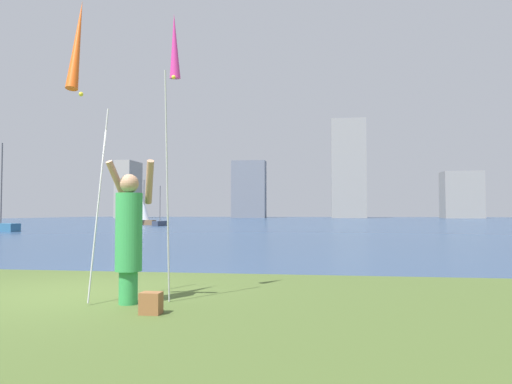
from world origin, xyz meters
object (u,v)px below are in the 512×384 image
at_px(kite_flag_left, 78,52).
at_px(sailboat_6, 1,226).
at_px(sailboat_1, 142,210).
at_px(sailboat_2, 160,223).
at_px(bag, 151,303).
at_px(kite_flag_right, 174,56).
at_px(person, 129,233).

bearing_deg(kite_flag_left, sailboat_6, 127.30).
relative_size(sailboat_1, sailboat_6, 0.76).
bearing_deg(sailboat_2, sailboat_1, 134.09).
distance_m(sailboat_1, sailboat_6, 17.19).
bearing_deg(bag, kite_flag_right, 92.19).
distance_m(bag, sailboat_6, 30.58).
height_order(kite_flag_right, sailboat_6, sailboat_6).
bearing_deg(sailboat_6, bag, -51.20).
bearing_deg(kite_flag_right, sailboat_6, 129.93).
bearing_deg(sailboat_1, kite_flag_right, -68.25).
xyz_separation_m(person, kite_flag_right, (0.51, 0.38, 2.60)).
distance_m(person, sailboat_6, 29.77).
xyz_separation_m(person, sailboat_2, (-12.50, 37.16, -0.72)).
height_order(kite_flag_left, kite_flag_right, kite_flag_right).
relative_size(kite_flag_left, bag, 15.10).
xyz_separation_m(kite_flag_left, sailboat_1, (-14.81, 40.61, -1.95)).
height_order(kite_flag_left, sailboat_2, kite_flag_left).
bearing_deg(bag, sailboat_1, 111.32).
distance_m(kite_flag_left, kite_flag_right, 1.39).
relative_size(bag, sailboat_6, 0.05).
bearing_deg(kite_flag_right, kite_flag_left, -138.24).
bearing_deg(sailboat_6, kite_flag_right, -50.07).
bearing_deg(sailboat_1, bag, -68.68).
distance_m(kite_flag_left, bag, 3.43).
bearing_deg(person, sailboat_6, 145.35).
bearing_deg(sailboat_1, sailboat_2, -45.91).
bearing_deg(kite_flag_left, sailboat_2, 107.64).
height_order(kite_flag_right, bag, kite_flag_right).
bearing_deg(kite_flag_right, sailboat_1, 111.75).
bearing_deg(sailboat_6, kite_flag_left, -52.70).
relative_size(person, kite_flag_left, 0.49).
distance_m(person, kite_flag_left, 2.52).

